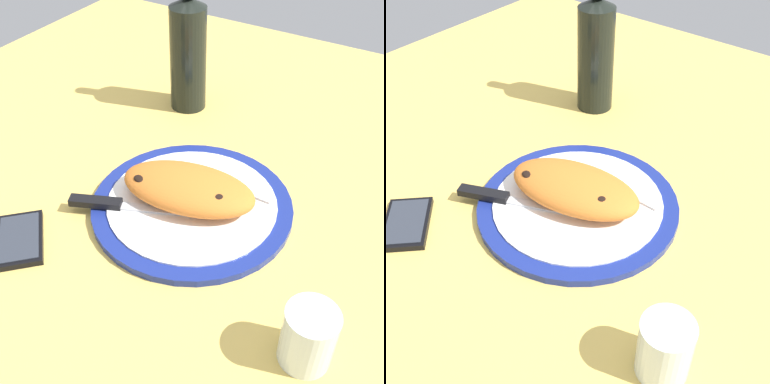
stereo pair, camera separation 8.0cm
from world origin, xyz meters
TOP-DOWN VIEW (x-y plane):
  - ground_plane at (0.00, 0.00)cm, footprint 150.00×150.00cm
  - plate at (0.00, 0.00)cm, footprint 32.89×32.89cm
  - calzone at (0.73, -0.20)cm, footprint 23.88×15.37cm
  - fork at (-0.57, -6.57)cm, footprint 17.68×2.32cm
  - knife at (10.26, 7.65)cm, footprint 19.62×9.90cm
  - smartphone at (18.61, 20.14)cm, footprint 12.79×12.84cm
  - water_glass at (-25.77, 16.11)cm, footprint 6.50×6.50cm
  - wine_bottle at (17.86, -27.99)cm, footprint 7.44×7.44cm

SIDE VIEW (x-z plane):
  - ground_plane at x=0.00cm, z-range -3.00..0.00cm
  - smartphone at x=18.61cm, z-range -0.02..1.14cm
  - plate at x=0.00cm, z-range -0.04..1.56cm
  - fork at x=-0.57cm, z-range 1.60..2.00cm
  - knife at x=10.26cm, z-range 1.49..2.69cm
  - water_glass at x=-25.77cm, z-range -0.60..7.92cm
  - calzone at x=0.73cm, z-range 1.61..6.56cm
  - wine_bottle at x=17.86cm, z-range -2.69..26.96cm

